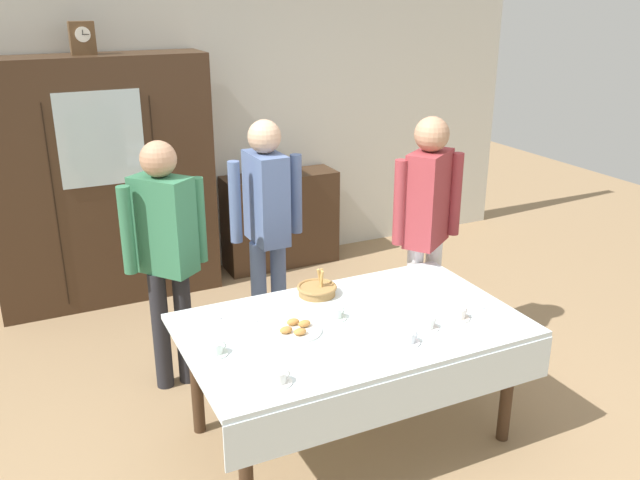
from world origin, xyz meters
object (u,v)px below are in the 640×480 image
Objects in this scene: dining_table at (354,340)px; book_stack at (279,169)px; person_by_cabinet at (165,243)px; mantel_clock at (82,38)px; tea_cup_mid_left at (279,378)px; spoon_far_left at (252,322)px; person_near_right_end at (267,215)px; tea_cup_back_edge at (335,314)px; tea_cup_far_left at (427,324)px; spoon_front_edge at (480,309)px; bookshelf_low at (280,220)px; tea_cup_far_right at (215,349)px; bread_basket at (317,289)px; tea_cup_front_edge at (408,338)px; wall_cabinet at (102,183)px; spoon_near_right at (215,319)px; tea_cup_near_right at (458,314)px; pastry_plate at (296,329)px; person_behind_table_right at (427,215)px.

book_stack reaches higher than dining_table.
person_by_cabinet is (-0.77, 1.02, 0.34)m from dining_table.
dining_table is 3.11m from mantel_clock.
spoon_far_left is (0.10, 0.63, -0.02)m from tea_cup_mid_left.
person_near_right_end is (-0.68, -1.43, 0.09)m from book_stack.
tea_cup_far_left is at bearing -39.73° from tea_cup_back_edge.
spoon_far_left and spoon_front_edge have the same top height.
book_stack is at bearing 75.96° from bookshelf_low.
person_by_cabinet is at bearing 131.97° from tea_cup_far_left.
bread_basket reaches higher than tea_cup_far_right.
bookshelf_low is 8.12× the size of tea_cup_far_right.
tea_cup_front_edge is (-0.50, -2.93, 0.32)m from bookshelf_low.
spoon_far_left is at bearing -79.55° from mantel_clock.
mantel_clock is 3.25m from tea_cup_mid_left.
wall_cabinet is 15.27× the size of tea_cup_far_right.
spoon_front_edge is at bearing -10.16° from dining_table.
tea_cup_mid_left is 1.35m from spoon_front_edge.
bookshelf_low is 2.65m from spoon_far_left.
wall_cabinet is at bearing 121.07° from spoon_front_edge.
spoon_near_right is at bearing -127.95° from person_near_right_end.
tea_cup_front_edge is at bearing -40.91° from spoon_far_left.
person_near_right_end reaches higher than spoon_front_edge.
spoon_near_right is 0.07× the size of person_near_right_end.
bookshelf_low is at bearing 67.44° from tea_cup_mid_left.
mantel_clock is at bearing 118.08° from tea_cup_near_right.
wall_cabinet is 15.27× the size of tea_cup_mid_left.
book_stack reaches higher than pastry_plate.
book_stack is 1.59m from person_near_right_end.
pastry_plate is 0.47m from spoon_near_right.
wall_cabinet reaches higher than book_stack.
tea_cup_front_edge is 1.09× the size of spoon_front_edge.
bookshelf_low is 3.26m from tea_cup_mid_left.
wall_cabinet is 3.14m from tea_cup_near_right.
bookshelf_low is at bearing 80.39° from tea_cup_front_edge.
person_by_cabinet reaches higher than pastry_plate.
tea_cup_mid_left is (0.31, -2.94, -0.24)m from wall_cabinet.
tea_cup_near_right is at bearing -16.02° from pastry_plate.
book_stack is 2.83m from tea_cup_near_right.
tea_cup_back_edge and tea_cup_mid_left have the same top height.
wall_cabinet is at bearing 99.92° from spoon_far_left.
book_stack is at bearing 59.62° from spoon_near_right.
person_near_right_end is (0.74, 1.18, 0.25)m from tea_cup_far_right.
spoon_far_left is 1.00× the size of spoon_front_edge.
tea_cup_far_right is 1.53m from spoon_front_edge.
tea_cup_near_right is at bearing -112.24° from person_behind_table_right.
bread_basket is 0.65m from spoon_near_right.
book_stack is 1.81× the size of spoon_far_left.
wall_cabinet is 15.27× the size of tea_cup_back_edge.
wall_cabinet is at bearing 112.41° from bread_basket.
wall_cabinet is 2.62m from tea_cup_back_edge.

